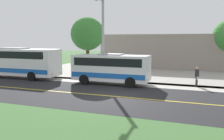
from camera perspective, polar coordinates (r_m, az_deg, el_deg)
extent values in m
plane|color=#3D6633|center=(16.73, 0.67, -6.44)|extent=(120.00, 120.00, 0.00)
cube|color=black|center=(16.73, 0.67, -6.43)|extent=(8.00, 100.00, 0.01)
cube|color=#B2ADA3|center=(21.60, 5.18, -3.30)|extent=(2.40, 100.00, 0.01)
cube|color=#9E9991|center=(28.13, 14.83, -1.01)|extent=(14.00, 36.00, 0.01)
cube|color=gold|center=(16.72, 0.67, -6.41)|extent=(0.16, 100.00, 0.00)
cube|color=white|center=(21.25, -0.24, 0.60)|extent=(2.37, 6.90, 2.27)
cube|color=blue|center=(21.33, -0.24, -0.96)|extent=(2.41, 6.76, 0.44)
cube|color=black|center=(21.19, -0.24, 2.17)|extent=(2.41, 6.21, 0.70)
cube|color=gray|center=(21.14, -0.24, 3.81)|extent=(1.42, 2.07, 0.12)
cylinder|color=black|center=(21.91, 6.09, -1.97)|extent=(0.25, 0.90, 0.90)
cylinder|color=black|center=(19.65, 4.45, -3.03)|extent=(0.25, 0.90, 0.90)
cylinder|color=black|center=(23.27, -4.20, -1.39)|extent=(0.25, 0.90, 0.90)
cylinder|color=black|center=(21.16, -6.79, -2.31)|extent=(0.25, 0.90, 0.90)
sphere|color=#F2EACC|center=(21.08, 9.27, -1.70)|extent=(0.20, 0.20, 0.20)
sphere|color=#F2EACC|center=(19.82, 8.58, -2.27)|extent=(0.20, 0.20, 0.20)
cube|color=white|center=(27.05, -22.67, 1.93)|extent=(2.47, 10.20, 2.68)
cube|color=blue|center=(27.13, -22.59, 0.27)|extent=(2.51, 10.00, 0.44)
cube|color=black|center=(27.00, -22.75, 3.59)|extent=(2.51, 9.18, 0.70)
cube|color=gray|center=(26.97, -22.82, 4.89)|extent=(1.48, 3.06, 0.12)
cylinder|color=black|center=(26.16, -15.58, -0.67)|extent=(0.25, 0.90, 0.90)
cylinder|color=black|center=(24.22, -18.94, -1.43)|extent=(0.25, 0.90, 0.90)
cylinder|color=black|center=(30.24, -25.42, -0.06)|extent=(0.25, 0.90, 0.90)
sphere|color=#F2EACC|center=(24.59, -12.62, -0.49)|extent=(0.20, 0.20, 0.20)
sphere|color=#F2EACC|center=(23.47, -14.38, -0.92)|extent=(0.20, 0.20, 0.20)
cylinder|color=#262628|center=(21.48, 19.84, -2.66)|extent=(0.18, 0.18, 0.82)
cylinder|color=#262628|center=(21.28, 19.84, -2.75)|extent=(0.18, 0.18, 0.82)
cylinder|color=#262628|center=(21.27, 19.92, -0.75)|extent=(0.34, 0.34, 0.65)
sphere|color=tan|center=(21.22, 19.98, 0.42)|extent=(0.22, 0.22, 0.22)
cylinder|color=#262628|center=(21.45, 19.93, -0.60)|extent=(0.28, 0.10, 0.59)
cube|color=beige|center=(21.58, 20.01, -1.67)|extent=(0.20, 0.12, 0.28)
cylinder|color=#262628|center=(21.08, 19.93, -0.73)|extent=(0.28, 0.10, 0.59)
cube|color=beige|center=(21.07, 20.01, -1.88)|extent=(0.20, 0.12, 0.28)
cylinder|color=#9E9EA3|center=(21.93, -2.18, 6.95)|extent=(0.24, 0.24, 7.66)
cylinder|color=#4C3826|center=(25.35, -5.89, 2.02)|extent=(0.36, 0.36, 3.28)
sphere|color=#387A33|center=(25.24, -5.98, 8.74)|extent=(3.53, 3.53, 3.53)
cube|color=gray|center=(36.82, 17.41, 4.52)|extent=(10.00, 23.27, 4.72)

